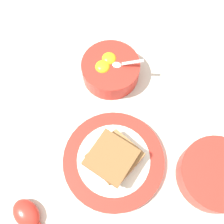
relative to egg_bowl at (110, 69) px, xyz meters
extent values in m
plane|color=beige|center=(0.05, -0.13, -0.03)|extent=(3.00, 3.00, 0.00)
cylinder|color=red|center=(0.00, 0.00, 0.00)|extent=(0.14, 0.14, 0.05)
cylinder|color=white|center=(0.00, 0.00, 0.01)|extent=(0.12, 0.12, 0.02)
ellipsoid|color=yellow|center=(-0.02, -0.01, 0.02)|extent=(0.04, 0.04, 0.02)
ellipsoid|color=yellow|center=(-0.01, 0.02, 0.02)|extent=(0.04, 0.04, 0.02)
cylinder|color=black|center=(0.00, 0.01, 0.02)|extent=(0.03, 0.03, 0.00)
ellipsoid|color=silver|center=(0.02, 0.00, 0.02)|extent=(0.03, 0.02, 0.01)
cube|color=silver|center=(0.06, 0.00, 0.04)|extent=(0.05, 0.01, 0.03)
cylinder|color=red|center=(0.05, -0.22, -0.02)|extent=(0.23, 0.23, 0.02)
cylinder|color=white|center=(0.05, -0.22, -0.01)|extent=(0.16, 0.16, 0.00)
cube|color=brown|center=(0.04, -0.22, 0.00)|extent=(0.12, 0.12, 0.02)
cube|color=#9E7042|center=(0.05, -0.22, 0.01)|extent=(0.12, 0.12, 0.02)
cube|color=brown|center=(0.04, -0.23, 0.03)|extent=(0.12, 0.12, 0.02)
ellipsoid|color=red|center=(-0.11, -0.36, -0.01)|extent=(0.08, 0.08, 0.03)
cylinder|color=red|center=(0.27, -0.22, 0.00)|extent=(0.16, 0.16, 0.05)
cylinder|color=white|center=(0.27, -0.22, 0.01)|extent=(0.13, 0.13, 0.02)
camera|label=1|loc=(0.06, -0.34, 0.57)|focal=42.00mm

